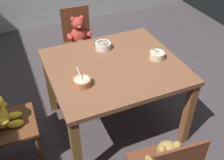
{
  "coord_description": "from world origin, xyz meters",
  "views": [
    {
      "loc": [
        -0.78,
        -1.77,
        2.08
      ],
      "look_at": [
        0.0,
        0.05,
        0.53
      ],
      "focal_mm": 43.28,
      "sensor_mm": 36.0,
      "label": 1
    }
  ],
  "objects_px": {
    "teddy_chair_far_center": "(79,38)",
    "porridge_bowl_white_far_center": "(103,46)",
    "dining_table": "(114,74)",
    "teddy_chair_near_left": "(0,118)",
    "porridge_bowl_terracotta_near_left": "(82,82)",
    "porridge_bowl_cream_near_right": "(157,55)"
  },
  "relations": [
    {
      "from": "dining_table",
      "to": "teddy_chair_near_left",
      "type": "xyz_separation_m",
      "value": [
        -1.01,
        -0.04,
        -0.11
      ]
    },
    {
      "from": "dining_table",
      "to": "porridge_bowl_white_far_center",
      "type": "xyz_separation_m",
      "value": [
        0.01,
        0.29,
        0.14
      ]
    },
    {
      "from": "porridge_bowl_terracotta_near_left",
      "to": "dining_table",
      "type": "bearing_deg",
      "value": 24.82
    },
    {
      "from": "dining_table",
      "to": "porridge_bowl_white_far_center",
      "type": "height_order",
      "value": "porridge_bowl_white_far_center"
    },
    {
      "from": "dining_table",
      "to": "teddy_chair_near_left",
      "type": "relative_size",
      "value": 1.22
    },
    {
      "from": "porridge_bowl_white_far_center",
      "to": "porridge_bowl_terracotta_near_left",
      "type": "relative_size",
      "value": 0.96
    },
    {
      "from": "porridge_bowl_terracotta_near_left",
      "to": "porridge_bowl_white_far_center",
      "type": "bearing_deg",
      "value": 51.35
    },
    {
      "from": "dining_table",
      "to": "teddy_chair_far_center",
      "type": "relative_size",
      "value": 1.32
    },
    {
      "from": "dining_table",
      "to": "porridge_bowl_cream_near_right",
      "type": "height_order",
      "value": "porridge_bowl_cream_near_right"
    },
    {
      "from": "teddy_chair_near_left",
      "to": "teddy_chair_far_center",
      "type": "distance_m",
      "value": 1.38
    },
    {
      "from": "dining_table",
      "to": "teddy_chair_near_left",
      "type": "distance_m",
      "value": 1.01
    },
    {
      "from": "dining_table",
      "to": "porridge_bowl_terracotta_near_left",
      "type": "xyz_separation_m",
      "value": [
        -0.35,
        -0.16,
        0.13
      ]
    },
    {
      "from": "porridge_bowl_cream_near_right",
      "to": "porridge_bowl_terracotta_near_left",
      "type": "height_order",
      "value": "porridge_bowl_terracotta_near_left"
    },
    {
      "from": "teddy_chair_far_center",
      "to": "porridge_bowl_white_far_center",
      "type": "distance_m",
      "value": 0.7
    },
    {
      "from": "porridge_bowl_terracotta_near_left",
      "to": "porridge_bowl_cream_near_right",
      "type": "bearing_deg",
      "value": 7.94
    },
    {
      "from": "teddy_chair_far_center",
      "to": "porridge_bowl_cream_near_right",
      "type": "height_order",
      "value": "porridge_bowl_cream_near_right"
    },
    {
      "from": "teddy_chair_far_center",
      "to": "porridge_bowl_terracotta_near_left",
      "type": "height_order",
      "value": "porridge_bowl_terracotta_near_left"
    },
    {
      "from": "teddy_chair_far_center",
      "to": "porridge_bowl_white_far_center",
      "type": "xyz_separation_m",
      "value": [
        0.05,
        -0.65,
        0.24
      ]
    },
    {
      "from": "teddy_chair_near_left",
      "to": "porridge_bowl_white_far_center",
      "type": "xyz_separation_m",
      "value": [
        1.02,
        0.33,
        0.25
      ]
    },
    {
      "from": "porridge_bowl_white_far_center",
      "to": "porridge_bowl_terracotta_near_left",
      "type": "bearing_deg",
      "value": -128.65
    },
    {
      "from": "porridge_bowl_cream_near_right",
      "to": "porridge_bowl_white_far_center",
      "type": "distance_m",
      "value": 0.51
    },
    {
      "from": "teddy_chair_near_left",
      "to": "porridge_bowl_terracotta_near_left",
      "type": "relative_size",
      "value": 6.08
    }
  ]
}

